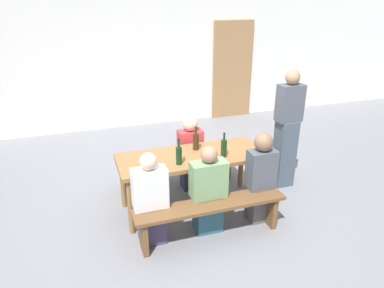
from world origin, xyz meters
TOP-DOWN VIEW (x-y plane):
  - ground_plane at (0.00, 0.00)m, footprint 24.00×24.00m
  - back_wall at (0.00, 3.48)m, footprint 14.00×0.20m
  - wooden_door at (2.05, 3.34)m, footprint 0.90×0.06m
  - tasting_table at (0.00, 0.00)m, footprint 1.84×0.72m
  - bench_near at (0.00, -0.66)m, footprint 1.74×0.30m
  - bench_far at (0.00, 0.66)m, footprint 1.74×0.30m
  - wine_bottle_0 at (-0.22, -0.19)m, footprint 0.07×0.07m
  - wine_bottle_1 at (0.10, 0.15)m, footprint 0.08×0.08m
  - wine_bottle_2 at (0.36, -0.16)m, footprint 0.07×0.07m
  - wine_glass_0 at (-0.57, -0.17)m, footprint 0.07×0.07m
  - wine_glass_1 at (-0.52, -0.08)m, footprint 0.07×0.07m
  - seated_guest_near_0 at (-0.65, -0.51)m, footprint 0.38×0.24m
  - seated_guest_near_1 at (0.03, -0.51)m, footprint 0.41×0.24m
  - seated_guest_near_2 at (0.69, -0.51)m, footprint 0.33×0.24m
  - seated_guest_far_0 at (0.15, 0.51)m, footprint 0.34×0.24m
  - standing_host at (1.45, 0.17)m, footprint 0.34×0.24m

SIDE VIEW (x-z plane):
  - ground_plane at x=0.00m, z-range 0.00..0.00m
  - bench_near at x=0.00m, z-range 0.12..0.57m
  - bench_far at x=0.00m, z-range 0.12..0.57m
  - seated_guest_near_1 at x=0.03m, z-range -0.04..1.03m
  - seated_guest_near_0 at x=-0.65m, z-range -0.03..1.06m
  - seated_guest_far_0 at x=0.15m, z-range -0.02..1.07m
  - seated_guest_near_2 at x=0.69m, z-range -0.01..1.13m
  - tasting_table at x=0.00m, z-range 0.29..1.04m
  - standing_host at x=1.45m, z-range -0.02..1.66m
  - wine_glass_1 at x=-0.52m, z-range 0.78..0.92m
  - wine_glass_0 at x=-0.57m, z-range 0.78..0.94m
  - wine_bottle_2 at x=0.36m, z-range 0.71..1.02m
  - wine_bottle_0 at x=-0.22m, z-range 0.71..1.03m
  - wine_bottle_1 at x=0.10m, z-range 0.71..1.02m
  - wooden_door at x=2.05m, z-range 0.00..2.10m
  - back_wall at x=0.00m, z-range 0.00..3.20m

